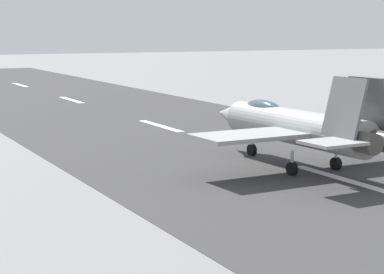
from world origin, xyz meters
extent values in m
plane|color=gray|center=(0.00, 0.00, 0.00)|extent=(400.00, 400.00, 0.00)
cube|color=#393838|center=(0.00, 0.00, 0.01)|extent=(240.00, 26.00, 0.02)
cube|color=white|center=(-0.11, 0.00, 0.02)|extent=(8.00, 0.70, 0.00)
cube|color=white|center=(24.12, 0.00, 0.02)|extent=(8.00, 0.70, 0.00)
cube|color=white|center=(49.30, 0.00, 0.02)|extent=(8.00, 0.70, 0.00)
cube|color=white|center=(74.37, 0.00, 0.02)|extent=(8.00, 0.70, 0.00)
cylinder|color=#979C9B|center=(3.67, 0.37, 2.44)|extent=(12.07, 2.63, 2.08)
cone|color=#979C9B|center=(11.04, 0.71, 2.44)|extent=(2.85, 1.89, 1.77)
ellipsoid|color=#3F5160|center=(7.05, 0.53, 3.22)|extent=(3.65, 1.26, 1.10)
cylinder|color=#47423D|center=(-2.50, 0.64, 2.44)|extent=(2.25, 1.20, 1.10)
cylinder|color=#47423D|center=(-2.45, -0.46, 2.44)|extent=(2.25, 1.20, 1.10)
cube|color=#979C9B|center=(2.49, 4.37, 2.34)|extent=(3.67, 6.16, 0.24)
cube|color=#979C9B|center=(2.86, -3.72, 2.34)|extent=(3.67, 6.16, 0.24)
cube|color=#979C9B|center=(-2.58, 2.49, 2.54)|extent=(2.53, 2.91, 0.16)
cube|color=slate|center=(-1.59, 1.03, 4.14)|extent=(2.64, 1.06, 3.14)
cube|color=slate|center=(-1.51, -0.76, 4.14)|extent=(2.64, 1.06, 3.14)
cylinder|color=silver|center=(8.28, 0.58, 0.70)|extent=(0.18, 0.18, 1.40)
cylinder|color=black|center=(8.28, 0.58, 0.38)|extent=(0.77, 0.33, 0.76)
cylinder|color=silver|center=(1.80, 1.89, 0.70)|extent=(0.18, 0.18, 1.40)
cylinder|color=black|center=(1.80, 1.89, 0.38)|extent=(0.77, 0.33, 0.76)
cylinder|color=silver|center=(1.94, -1.31, 0.70)|extent=(0.18, 0.18, 1.40)
cylinder|color=black|center=(1.94, -1.31, 0.38)|extent=(0.77, 0.33, 0.76)
cube|color=#1E2338|center=(14.38, -9.18, 0.45)|extent=(0.24, 0.36, 0.90)
cube|color=orange|center=(14.38, -9.18, 1.11)|extent=(0.48, 0.52, 0.61)
sphere|color=tan|center=(14.38, -9.18, 1.58)|extent=(0.22, 0.22, 0.22)
cylinder|color=orange|center=(14.20, -9.42, 1.08)|extent=(0.10, 0.10, 0.57)
cylinder|color=orange|center=(14.55, -8.93, 1.08)|extent=(0.10, 0.10, 0.57)
cone|color=orange|center=(23.79, -12.03, 0.28)|extent=(0.44, 0.44, 0.55)
camera|label=1|loc=(-31.32, 24.84, 8.22)|focal=67.45mm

